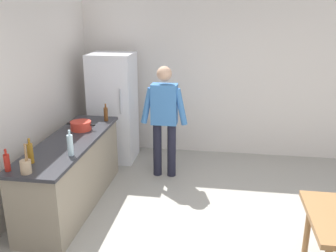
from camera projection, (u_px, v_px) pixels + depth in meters
The scene contains 10 objects.
wall_back at pixel (230, 78), 6.29m from camera, with size 6.40×0.12×2.70m, color silver.
kitchen_counter at pixel (72, 172), 4.79m from camera, with size 0.64×2.20×0.90m.
refrigerator at pixel (113, 108), 6.14m from camera, with size 0.70×0.67×1.80m.
person at pixel (164, 115), 5.46m from camera, with size 0.70×0.22×1.70m.
cooking_pot at pixel (81, 126), 5.02m from camera, with size 0.40×0.28×0.12m.
utensil_jar at pixel (26, 166), 3.70m from camera, with size 0.11×0.11×0.32m.
bottle_sauce_red at pixel (7, 162), 3.75m from camera, with size 0.06×0.06×0.24m.
bottle_oil_amber at pixel (30, 153), 3.94m from camera, with size 0.06×0.06×0.28m.
bottle_water_clear at pixel (70, 145), 4.14m from camera, with size 0.07×0.07×0.30m.
bottle_beer_brown at pixel (106, 114), 5.40m from camera, with size 0.06×0.06×0.26m.
Camera 1 is at (-0.11, -3.33, 2.50)m, focal length 39.40 mm.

